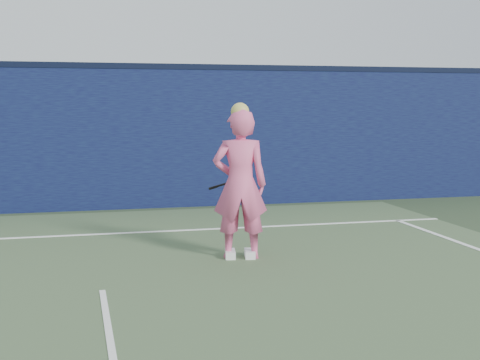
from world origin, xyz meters
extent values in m
plane|color=#2C4027|center=(0.00, 0.00, 0.00)|extent=(80.00, 80.00, 0.00)
cube|color=black|center=(0.00, 6.50, 1.25)|extent=(24.00, 0.40, 2.50)
cube|color=black|center=(0.00, 6.50, 2.55)|extent=(24.00, 0.42, 0.10)
imported|color=#E6598C|center=(1.70, 2.09, 0.91)|extent=(0.73, 0.55, 1.82)
sphere|color=#C3BA57|center=(1.70, 2.09, 1.79)|extent=(0.22, 0.22, 0.22)
cube|color=white|center=(1.82, 2.07, 0.05)|extent=(0.17, 0.30, 0.10)
cube|color=white|center=(1.58, 2.11, 0.05)|extent=(0.17, 0.30, 0.10)
torus|color=black|center=(1.80, 2.53, 0.91)|extent=(0.29, 0.10, 0.29)
torus|color=gold|center=(1.80, 2.53, 0.91)|extent=(0.24, 0.07, 0.23)
cylinder|color=beige|center=(1.80, 2.53, 0.91)|extent=(0.23, 0.06, 0.23)
cylinder|color=black|center=(1.59, 2.57, 0.86)|extent=(0.26, 0.03, 0.09)
cylinder|color=black|center=(1.47, 2.59, 0.82)|extent=(0.12, 0.04, 0.06)
cube|color=white|center=(0.00, 4.00, 0.01)|extent=(11.00, 0.08, 0.01)
camera|label=1|loc=(-0.23, -5.70, 1.88)|focal=50.00mm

